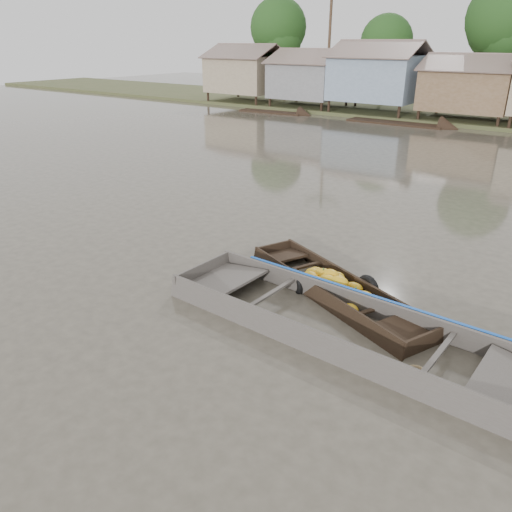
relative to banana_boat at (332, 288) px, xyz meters
The scene contains 3 objects.
ground 1.65m from the banana_boat, 128.75° to the right, with size 120.00×120.00×0.00m, color #454035.
banana_boat is the anchor object (origin of this frame).
viewer_boat 1.77m from the banana_boat, 52.87° to the right, with size 7.91×2.32×0.63m.
Camera 1 is at (5.70, -8.01, 5.41)m, focal length 35.00 mm.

